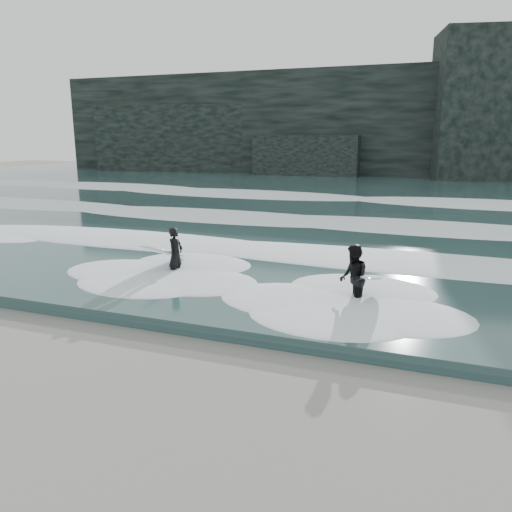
# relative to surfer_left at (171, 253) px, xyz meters

# --- Properties ---
(ground) EXTENTS (120.00, 120.00, 0.00)m
(ground) POSITION_rel_surfer_left_xyz_m (2.64, -6.54, -0.76)
(ground) COLOR #8A7758
(ground) RESTS_ON ground
(sea) EXTENTS (90.00, 52.00, 0.30)m
(sea) POSITION_rel_surfer_left_xyz_m (2.64, 22.46, -0.61)
(sea) COLOR #2A4747
(sea) RESTS_ON ground
(headland) EXTENTS (70.00, 9.00, 10.00)m
(headland) POSITION_rel_surfer_left_xyz_m (2.64, 39.46, 4.24)
(headland) COLOR black
(headland) RESTS_ON ground
(foam_near) EXTENTS (60.00, 3.20, 0.20)m
(foam_near) POSITION_rel_surfer_left_xyz_m (2.64, 2.46, -0.36)
(foam_near) COLOR white
(foam_near) RESTS_ON sea
(foam_mid) EXTENTS (60.00, 4.00, 0.24)m
(foam_mid) POSITION_rel_surfer_left_xyz_m (2.64, 9.46, -0.34)
(foam_mid) COLOR white
(foam_mid) RESTS_ON sea
(foam_far) EXTENTS (60.00, 4.80, 0.30)m
(foam_far) POSITION_rel_surfer_left_xyz_m (2.64, 18.46, -0.31)
(foam_far) COLOR white
(foam_far) RESTS_ON sea
(surfer_left) EXTENTS (0.92, 2.25, 1.51)m
(surfer_left) POSITION_rel_surfer_left_xyz_m (0.00, 0.00, 0.00)
(surfer_left) COLOR black
(surfer_left) RESTS_ON ground
(surfer_right) EXTENTS (1.09, 1.84, 1.56)m
(surfer_right) POSITION_rel_surfer_left_xyz_m (5.25, -0.77, 0.02)
(surfer_right) COLOR black
(surfer_right) RESTS_ON ground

